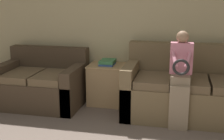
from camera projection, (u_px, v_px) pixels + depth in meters
wall_back at (128, 22)px, 4.96m from camera, size 6.84×0.06×2.55m
couch_main at (189, 92)px, 4.44m from camera, size 1.83×0.94×1.01m
couch_side at (42, 85)px, 4.94m from camera, size 1.31×0.95×0.87m
child_left_seated at (181, 76)px, 4.01m from camera, size 0.29×0.37×1.26m
side_shelf at (107, 84)px, 4.95m from camera, size 0.57×0.52×0.63m
book_stack at (108, 62)px, 4.88m from camera, size 0.22×0.30×0.08m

